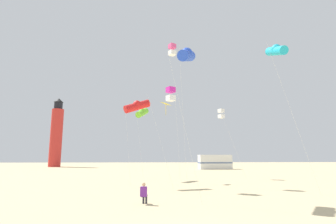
{
  "coord_description": "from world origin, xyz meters",
  "views": [
    {
      "loc": [
        -0.97,
        -7.34,
        2.58
      ],
      "look_at": [
        0.38,
        13.81,
        6.13
      ],
      "focal_mm": 28.06,
      "sensor_mm": 36.0,
      "label": 1
    }
  ],
  "objects_px": {
    "kite_flyer_standing": "(144,193)",
    "kite_tube_lime": "(142,113)",
    "kite_tube_cyan": "(276,50)",
    "kite_box_magenta": "(171,94)",
    "lighthouse_distant": "(56,134)",
    "kite_tube_blue": "(187,55)",
    "kite_tube_scarlet": "(137,106)",
    "kite_diamond_gold": "(167,107)",
    "kite_box_rainbow": "(172,50)",
    "rv_van_white": "(215,162)",
    "kite_box_white": "(221,114)"
  },
  "relations": [
    {
      "from": "kite_flyer_standing",
      "to": "kite_tube_scarlet",
      "type": "distance_m",
      "value": 10.7
    },
    {
      "from": "kite_box_white",
      "to": "kite_box_rainbow",
      "type": "relative_size",
      "value": 0.61
    },
    {
      "from": "kite_diamond_gold",
      "to": "kite_tube_scarlet",
      "type": "bearing_deg",
      "value": -127.35
    },
    {
      "from": "kite_box_magenta",
      "to": "kite_tube_lime",
      "type": "distance_m",
      "value": 9.34
    },
    {
      "from": "kite_flyer_standing",
      "to": "kite_tube_blue",
      "type": "relative_size",
      "value": 0.12
    },
    {
      "from": "kite_diamond_gold",
      "to": "lighthouse_distant",
      "type": "distance_m",
      "value": 45.75
    },
    {
      "from": "kite_box_rainbow",
      "to": "rv_van_white",
      "type": "xyz_separation_m",
      "value": [
        10.66,
        27.58,
        -11.58
      ]
    },
    {
      "from": "kite_box_magenta",
      "to": "kite_box_white",
      "type": "xyz_separation_m",
      "value": [
        7.01,
        10.5,
        0.15
      ]
    },
    {
      "from": "kite_flyer_standing",
      "to": "kite_tube_lime",
      "type": "bearing_deg",
      "value": -75.8
    },
    {
      "from": "kite_tube_blue",
      "to": "kite_tube_lime",
      "type": "relative_size",
      "value": 1.18
    },
    {
      "from": "kite_box_magenta",
      "to": "kite_tube_scarlet",
      "type": "xyz_separation_m",
      "value": [
        -2.84,
        2.52,
        -0.52
      ]
    },
    {
      "from": "kite_tube_blue",
      "to": "kite_tube_scarlet",
      "type": "bearing_deg",
      "value": 115.1
    },
    {
      "from": "kite_tube_scarlet",
      "to": "kite_tube_cyan",
      "type": "distance_m",
      "value": 12.46
    },
    {
      "from": "kite_tube_scarlet",
      "to": "kite_tube_lime",
      "type": "bearing_deg",
      "value": 87.9
    },
    {
      "from": "kite_tube_lime",
      "to": "kite_box_white",
      "type": "bearing_deg",
      "value": 9.04
    },
    {
      "from": "kite_box_rainbow",
      "to": "rv_van_white",
      "type": "distance_m",
      "value": 31.75
    },
    {
      "from": "kite_diamond_gold",
      "to": "rv_van_white",
      "type": "relative_size",
      "value": 1.25
    },
    {
      "from": "kite_box_magenta",
      "to": "kite_tube_cyan",
      "type": "xyz_separation_m",
      "value": [
        8.21,
        -1.83,
        3.23
      ]
    },
    {
      "from": "kite_tube_scarlet",
      "to": "lighthouse_distant",
      "type": "relative_size",
      "value": 0.46
    },
    {
      "from": "kite_box_white",
      "to": "kite_tube_lime",
      "type": "height_order",
      "value": "kite_box_white"
    },
    {
      "from": "kite_tube_scarlet",
      "to": "rv_van_white",
      "type": "relative_size",
      "value": 1.17
    },
    {
      "from": "kite_flyer_standing",
      "to": "kite_tube_scarlet",
      "type": "bearing_deg",
      "value": -72.2
    },
    {
      "from": "kite_box_white",
      "to": "rv_van_white",
      "type": "relative_size",
      "value": 1.26
    },
    {
      "from": "kite_tube_scarlet",
      "to": "kite_diamond_gold",
      "type": "relative_size",
      "value": 0.94
    },
    {
      "from": "kite_box_white",
      "to": "kite_flyer_standing",
      "type": "bearing_deg",
      "value": -118.4
    },
    {
      "from": "kite_diamond_gold",
      "to": "kite_box_white",
      "type": "bearing_deg",
      "value": 31.03
    },
    {
      "from": "rv_van_white",
      "to": "kite_tube_blue",
      "type": "bearing_deg",
      "value": -109.84
    },
    {
      "from": "kite_flyer_standing",
      "to": "lighthouse_distant",
      "type": "height_order",
      "value": "lighthouse_distant"
    },
    {
      "from": "kite_tube_blue",
      "to": "kite_flyer_standing",
      "type": "bearing_deg",
      "value": -158.39
    },
    {
      "from": "kite_diamond_gold",
      "to": "lighthouse_distant",
      "type": "relative_size",
      "value": 0.49
    },
    {
      "from": "kite_tube_lime",
      "to": "kite_box_rainbow",
      "type": "xyz_separation_m",
      "value": [
        3.06,
        -5.16,
        5.48
      ]
    },
    {
      "from": "kite_box_magenta",
      "to": "kite_tube_scarlet",
      "type": "distance_m",
      "value": 3.84
    },
    {
      "from": "kite_flyer_standing",
      "to": "kite_tube_blue",
      "type": "xyz_separation_m",
      "value": [
        2.57,
        1.02,
        8.32
      ]
    },
    {
      "from": "kite_tube_cyan",
      "to": "kite_tube_lime",
      "type": "relative_size",
      "value": 1.4
    },
    {
      "from": "rv_van_white",
      "to": "kite_tube_lime",
      "type": "bearing_deg",
      "value": -125.28
    },
    {
      "from": "lighthouse_distant",
      "to": "rv_van_white",
      "type": "height_order",
      "value": "lighthouse_distant"
    },
    {
      "from": "kite_flyer_standing",
      "to": "kite_tube_cyan",
      "type": "relative_size",
      "value": 0.1
    },
    {
      "from": "kite_box_magenta",
      "to": "lighthouse_distant",
      "type": "height_order",
      "value": "lighthouse_distant"
    },
    {
      "from": "kite_flyer_standing",
      "to": "lighthouse_distant",
      "type": "distance_m",
      "value": 56.13
    },
    {
      "from": "kite_box_magenta",
      "to": "kite_tube_lime",
      "type": "relative_size",
      "value": 0.99
    },
    {
      "from": "kite_tube_blue",
      "to": "kite_diamond_gold",
      "type": "bearing_deg",
      "value": 93.17
    },
    {
      "from": "kite_tube_cyan",
      "to": "rv_van_white",
      "type": "distance_m",
      "value": 34.63
    },
    {
      "from": "kite_tube_scarlet",
      "to": "kite_tube_blue",
      "type": "bearing_deg",
      "value": -64.9
    },
    {
      "from": "kite_box_magenta",
      "to": "lighthouse_distant",
      "type": "relative_size",
      "value": 0.48
    },
    {
      "from": "lighthouse_distant",
      "to": "kite_diamond_gold",
      "type": "bearing_deg",
      "value": -57.3
    },
    {
      "from": "kite_diamond_gold",
      "to": "kite_tube_lime",
      "type": "height_order",
      "value": "kite_diamond_gold"
    },
    {
      "from": "kite_box_white",
      "to": "kite_tube_lime",
      "type": "relative_size",
      "value": 1.01
    },
    {
      "from": "kite_tube_blue",
      "to": "kite_box_white",
      "type": "xyz_separation_m",
      "value": [
        6.34,
        15.47,
        -1.23
      ]
    },
    {
      "from": "kite_tube_cyan",
      "to": "kite_box_rainbow",
      "type": "height_order",
      "value": "kite_box_rainbow"
    },
    {
      "from": "kite_tube_cyan",
      "to": "kite_diamond_gold",
      "type": "distance_m",
      "value": 11.93
    }
  ]
}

